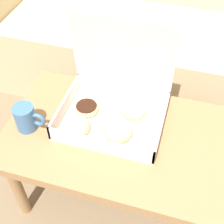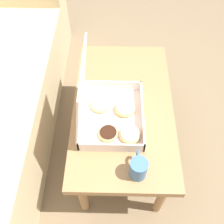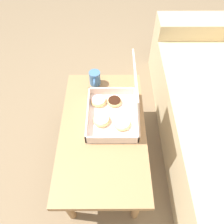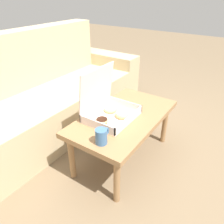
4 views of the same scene
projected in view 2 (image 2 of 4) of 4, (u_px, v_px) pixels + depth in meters
ground_plane at (106, 144)px, 1.69m from camera, size 12.00×12.00×0.00m
coffee_table at (123, 111)px, 1.39m from camera, size 0.92×0.51×0.41m
pastry_box at (108, 112)px, 1.25m from camera, size 0.38×0.31×0.37m
coffee_mug at (138, 168)px, 1.10m from camera, size 0.12×0.08×0.10m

